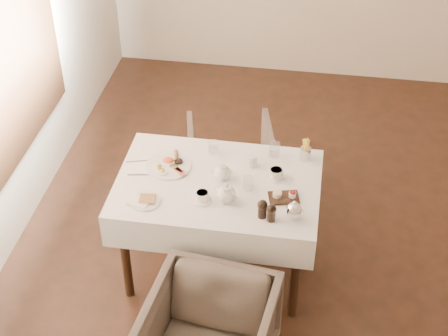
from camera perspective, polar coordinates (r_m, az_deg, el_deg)
table at (r=4.37m, az=-0.51°, el=-2.34°), size 1.28×0.88×0.75m
armchair_far at (r=5.22m, az=0.52°, el=0.56°), size 0.76×0.77×0.59m
breakfast_plate at (r=4.43m, az=-4.60°, el=0.26°), size 0.30×0.30×0.04m
side_plate at (r=4.17m, az=-6.68°, el=-2.75°), size 0.20×0.19×0.02m
teapot_centre at (r=4.28m, az=-0.13°, el=-0.29°), size 0.15×0.12×0.12m
teapot_front at (r=4.11m, az=0.18°, el=-2.07°), size 0.20×0.18×0.13m
creamer at (r=4.40m, az=2.33°, el=0.60°), size 0.07×0.07×0.07m
teacup_near at (r=4.15m, az=-1.82°, el=-2.39°), size 0.12×0.12×0.06m
teacup_far at (r=4.32m, az=4.37°, el=-0.49°), size 0.13×0.13×0.06m
glass_left at (r=4.51m, az=-0.89°, el=1.73°), size 0.08×0.08×0.09m
glass_mid at (r=4.21m, az=2.06°, el=-1.28°), size 0.09×0.09×0.09m
glass_right at (r=4.49m, az=4.22°, el=1.54°), size 0.07×0.07×0.10m
condiment_board at (r=4.18m, az=4.97°, el=-2.39°), size 0.21×0.16×0.05m
pepper_mill_left at (r=4.01m, az=3.20°, el=-3.40°), size 0.07×0.07×0.12m
pepper_mill_right at (r=4.00m, az=3.97°, el=-3.74°), size 0.07×0.07×0.12m
silver_pot at (r=4.02m, az=5.83°, el=-3.45°), size 0.14×0.13×0.13m
fries_cup at (r=4.47m, az=6.80°, el=1.44°), size 0.07×0.07×0.16m
cutlery_fork at (r=4.49m, az=-7.04°, el=0.57°), size 0.17×0.06×0.00m
cutlery_knife at (r=4.38m, az=-6.80°, el=-0.56°), size 0.19×0.05×0.00m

